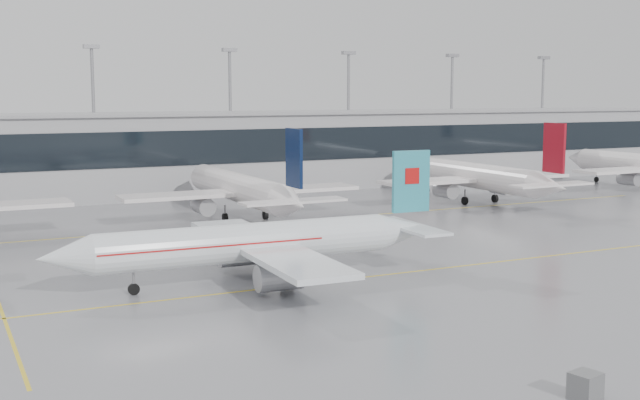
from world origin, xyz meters
name	(u,v)px	position (x,y,z in m)	size (l,w,h in m)	color
ground	(382,275)	(0.00, 0.00, 0.00)	(320.00, 320.00, 0.00)	gray
taxi_line_main	(382,275)	(0.00, 0.00, 0.01)	(120.00, 0.25, 0.01)	yellow
taxi_line_north	(253,224)	(0.00, 30.00, 0.01)	(120.00, 0.25, 0.01)	yellow
terminal	(176,155)	(0.00, 62.00, 6.00)	(180.00, 15.00, 12.00)	#939397
terminal_glass	(191,148)	(0.00, 54.45, 7.50)	(180.00, 0.20, 5.00)	black
terminal_roof	(175,114)	(0.00, 62.00, 12.20)	(182.00, 16.00, 0.40)	gray
light_masts	(164,106)	(0.00, 68.00, 13.34)	(156.40, 1.00, 22.60)	gray
air_canada_jet	(261,243)	(-10.09, 2.22, 3.25)	(33.87, 26.35, 10.36)	white
parked_jet_c	(242,189)	(0.00, 33.69, 3.71)	(29.64, 36.96, 11.72)	white
parked_jet_d	(475,176)	(35.00, 33.69, 3.71)	(29.64, 36.96, 11.72)	white
gse_unit	(585,386)	(-4.98, -28.53, 0.70)	(1.40, 1.30, 1.40)	slate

